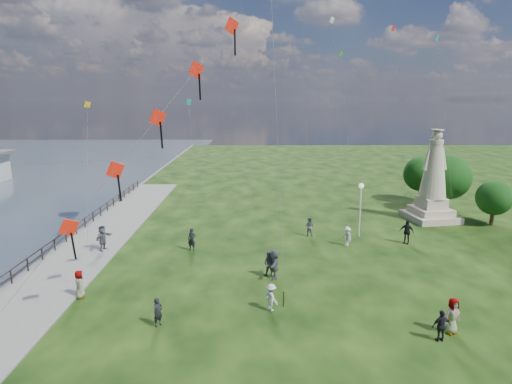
{
  "coord_description": "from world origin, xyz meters",
  "views": [
    {
      "loc": [
        -1.21,
        -19.04,
        11.34
      ],
      "look_at": [
        -1.0,
        8.0,
        5.5
      ],
      "focal_mm": 30.0,
      "sensor_mm": 36.0,
      "label": 1
    }
  ],
  "objects_px": {
    "person_1": "(270,264)",
    "person_8": "(347,236)",
    "statue": "(433,187)",
    "person_0": "(158,312)",
    "person_3": "(441,326)",
    "person_2": "(271,297)",
    "person_10": "(80,284)",
    "person_4": "(452,316)",
    "lamppost": "(361,198)",
    "person_6": "(192,239)",
    "person_5": "(103,239)",
    "person_7": "(309,226)",
    "person_9": "(407,232)",
    "person_11": "(274,264)"
  },
  "relations": [
    {
      "from": "statue",
      "to": "lamppost",
      "type": "bearing_deg",
      "value": -158.17
    },
    {
      "from": "person_2",
      "to": "person_7",
      "type": "distance_m",
      "value": 13.67
    },
    {
      "from": "statue",
      "to": "person_0",
      "type": "bearing_deg",
      "value": -148.46
    },
    {
      "from": "person_1",
      "to": "person_3",
      "type": "xyz_separation_m",
      "value": [
        7.9,
        -7.73,
        -0.07
      ]
    },
    {
      "from": "person_8",
      "to": "person_9",
      "type": "height_order",
      "value": "person_9"
    },
    {
      "from": "person_5",
      "to": "person_3",
      "type": "bearing_deg",
      "value": -102.96
    },
    {
      "from": "statue",
      "to": "person_1",
      "type": "distance_m",
      "value": 21.06
    },
    {
      "from": "person_2",
      "to": "person_8",
      "type": "relative_size",
      "value": 0.98
    },
    {
      "from": "statue",
      "to": "person_4",
      "type": "relative_size",
      "value": 4.69
    },
    {
      "from": "person_8",
      "to": "person_0",
      "type": "bearing_deg",
      "value": -69.26
    },
    {
      "from": "person_3",
      "to": "person_9",
      "type": "bearing_deg",
      "value": -110.81
    },
    {
      "from": "person_4",
      "to": "person_5",
      "type": "distance_m",
      "value": 24.36
    },
    {
      "from": "person_0",
      "to": "person_9",
      "type": "relative_size",
      "value": 0.78
    },
    {
      "from": "person_7",
      "to": "person_10",
      "type": "xyz_separation_m",
      "value": [
        -14.89,
        -11.54,
        0.02
      ]
    },
    {
      "from": "statue",
      "to": "person_10",
      "type": "distance_m",
      "value": 31.89
    },
    {
      "from": "statue",
      "to": "person_5",
      "type": "xyz_separation_m",
      "value": [
        -28.55,
        -8.55,
        -2.31
      ]
    },
    {
      "from": "person_2",
      "to": "person_8",
      "type": "height_order",
      "value": "person_8"
    },
    {
      "from": "statue",
      "to": "person_0",
      "type": "xyz_separation_m",
      "value": [
        -21.97,
        -19.63,
        -2.52
      ]
    },
    {
      "from": "person_1",
      "to": "person_5",
      "type": "bearing_deg",
      "value": -175.68
    },
    {
      "from": "person_3",
      "to": "person_11",
      "type": "height_order",
      "value": "person_11"
    },
    {
      "from": "person_7",
      "to": "person_9",
      "type": "relative_size",
      "value": 0.85
    },
    {
      "from": "person_7",
      "to": "person_11",
      "type": "bearing_deg",
      "value": 94.05
    },
    {
      "from": "person_0",
      "to": "person_1",
      "type": "height_order",
      "value": "person_1"
    },
    {
      "from": "lamppost",
      "to": "person_2",
      "type": "distance_m",
      "value": 15.39
    },
    {
      "from": "lamppost",
      "to": "person_6",
      "type": "distance_m",
      "value": 14.27
    },
    {
      "from": "person_2",
      "to": "person_11",
      "type": "height_order",
      "value": "person_11"
    },
    {
      "from": "person_4",
      "to": "person_11",
      "type": "height_order",
      "value": "person_11"
    },
    {
      "from": "statue",
      "to": "person_10",
      "type": "relative_size",
      "value": 5.14
    },
    {
      "from": "person_0",
      "to": "person_5",
      "type": "bearing_deg",
      "value": 67.23
    },
    {
      "from": "person_5",
      "to": "person_8",
      "type": "bearing_deg",
      "value": -67.85
    },
    {
      "from": "person_2",
      "to": "person_10",
      "type": "relative_size",
      "value": 0.91
    },
    {
      "from": "statue",
      "to": "person_1",
      "type": "height_order",
      "value": "statue"
    },
    {
      "from": "person_0",
      "to": "person_9",
      "type": "distance_m",
      "value": 21.42
    },
    {
      "from": "person_11",
      "to": "statue",
      "type": "bearing_deg",
      "value": 133.24
    },
    {
      "from": "person_5",
      "to": "person_11",
      "type": "bearing_deg",
      "value": -93.01
    },
    {
      "from": "person_6",
      "to": "person_7",
      "type": "bearing_deg",
      "value": 36.86
    },
    {
      "from": "person_1",
      "to": "person_8",
      "type": "bearing_deg",
      "value": 68.98
    },
    {
      "from": "person_0",
      "to": "person_11",
      "type": "height_order",
      "value": "person_11"
    },
    {
      "from": "person_1",
      "to": "person_8",
      "type": "xyz_separation_m",
      "value": [
        6.36,
        6.01,
        -0.08
      ]
    },
    {
      "from": "person_3",
      "to": "person_2",
      "type": "bearing_deg",
      "value": -28.93
    },
    {
      "from": "person_7",
      "to": "person_9",
      "type": "xyz_separation_m",
      "value": [
        7.57,
        -2.01,
        0.15
      ]
    },
    {
      "from": "person_6",
      "to": "person_1",
      "type": "bearing_deg",
      "value": -24.52
    },
    {
      "from": "person_0",
      "to": "person_8",
      "type": "distance_m",
      "value": 17.33
    },
    {
      "from": "lamppost",
      "to": "person_6",
      "type": "height_order",
      "value": "lamppost"
    },
    {
      "from": "person_10",
      "to": "person_11",
      "type": "distance_m",
      "value": 11.82
    },
    {
      "from": "person_4",
      "to": "person_10",
      "type": "distance_m",
      "value": 20.33
    },
    {
      "from": "person_8",
      "to": "person_10",
      "type": "distance_m",
      "value": 19.72
    },
    {
      "from": "person_0",
      "to": "person_6",
      "type": "bearing_deg",
      "value": 35.71
    },
    {
      "from": "person_0",
      "to": "person_9",
      "type": "bearing_deg",
      "value": -16.97
    },
    {
      "from": "statue",
      "to": "person_5",
      "type": "height_order",
      "value": "statue"
    }
  ]
}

